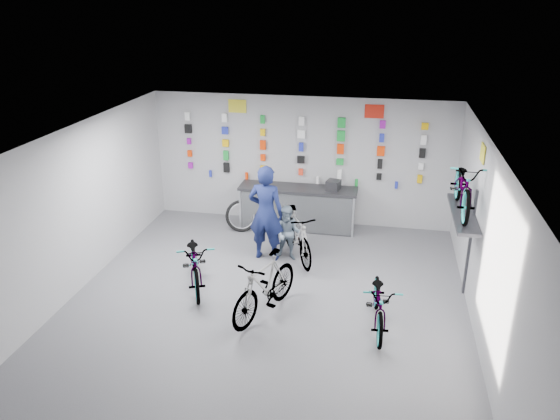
% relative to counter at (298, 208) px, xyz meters
% --- Properties ---
extents(floor, '(8.00, 8.00, 0.00)m').
position_rel_counter_xyz_m(floor, '(0.00, -3.54, -0.49)').
color(floor, '#4D4E52').
rests_on(floor, ground).
extents(ceiling, '(8.00, 8.00, 0.00)m').
position_rel_counter_xyz_m(ceiling, '(0.00, -3.54, 2.51)').
color(ceiling, white).
rests_on(ceiling, wall_back).
extents(wall_back, '(7.00, 0.00, 7.00)m').
position_rel_counter_xyz_m(wall_back, '(0.00, 0.46, 1.01)').
color(wall_back, '#B2B2B5').
rests_on(wall_back, floor).
extents(wall_front, '(7.00, 0.00, 7.00)m').
position_rel_counter_xyz_m(wall_front, '(0.00, -7.54, 1.01)').
color(wall_front, '#B2B2B5').
rests_on(wall_front, floor).
extents(wall_left, '(0.00, 8.00, 8.00)m').
position_rel_counter_xyz_m(wall_left, '(-3.50, -3.54, 1.01)').
color(wall_left, '#B2B2B5').
rests_on(wall_left, floor).
extents(wall_right, '(0.00, 8.00, 8.00)m').
position_rel_counter_xyz_m(wall_right, '(3.50, -3.54, 1.01)').
color(wall_right, '#B2B2B5').
rests_on(wall_right, floor).
extents(counter, '(2.70, 0.66, 1.00)m').
position_rel_counter_xyz_m(counter, '(0.00, 0.00, 0.00)').
color(counter, black).
rests_on(counter, floor).
extents(merch_wall, '(5.56, 0.08, 1.56)m').
position_rel_counter_xyz_m(merch_wall, '(0.06, 0.39, 1.34)').
color(merch_wall, '#9411A2').
rests_on(merch_wall, wall_back).
extents(wall_bracket, '(0.39, 1.90, 2.00)m').
position_rel_counter_xyz_m(wall_bracket, '(3.33, -2.34, 0.98)').
color(wall_bracket, '#333338').
rests_on(wall_bracket, wall_right).
extents(sign_left, '(0.42, 0.02, 0.30)m').
position_rel_counter_xyz_m(sign_left, '(-1.50, 0.44, 2.23)').
color(sign_left, yellow).
rests_on(sign_left, wall_back).
extents(sign_right, '(0.42, 0.02, 0.30)m').
position_rel_counter_xyz_m(sign_right, '(1.60, 0.44, 2.23)').
color(sign_right, red).
rests_on(sign_right, wall_back).
extents(sign_side, '(0.02, 0.40, 0.30)m').
position_rel_counter_xyz_m(sign_side, '(3.48, -2.34, 2.16)').
color(sign_side, yellow).
rests_on(sign_side, wall_right).
extents(bike_left, '(1.34, 2.00, 0.99)m').
position_rel_counter_xyz_m(bike_left, '(-1.43, -3.04, 0.01)').
color(bike_left, gray).
rests_on(bike_left, floor).
extents(bike_center, '(1.17, 1.89, 1.10)m').
position_rel_counter_xyz_m(bike_center, '(0.05, -3.75, 0.06)').
color(bike_center, gray).
rests_on(bike_center, floor).
extents(bike_right, '(0.73, 1.77, 0.91)m').
position_rel_counter_xyz_m(bike_right, '(1.97, -3.75, -0.03)').
color(bike_right, gray).
rests_on(bike_right, floor).
extents(bike_service, '(1.25, 1.80, 1.06)m').
position_rel_counter_xyz_m(bike_service, '(0.25, -1.57, 0.05)').
color(bike_service, gray).
rests_on(bike_service, floor).
extents(bike_wall, '(0.63, 1.80, 0.95)m').
position_rel_counter_xyz_m(bike_wall, '(3.25, -2.34, 1.57)').
color(bike_wall, gray).
rests_on(bike_wall, wall_bracket).
extents(clerk, '(0.77, 0.54, 2.00)m').
position_rel_counter_xyz_m(clerk, '(-0.38, -1.66, 0.51)').
color(clerk, '#131B49').
rests_on(clerk, floor).
extents(customer, '(0.57, 0.45, 1.16)m').
position_rel_counter_xyz_m(customer, '(0.06, -1.62, 0.09)').
color(customer, slate).
rests_on(customer, floor).
extents(spare_wheel, '(0.80, 0.52, 0.72)m').
position_rel_counter_xyz_m(spare_wheel, '(-1.25, -0.37, -0.14)').
color(spare_wheel, black).
rests_on(spare_wheel, floor).
extents(register, '(0.34, 0.36, 0.22)m').
position_rel_counter_xyz_m(register, '(0.80, 0.01, 0.62)').
color(register, black).
rests_on(register, counter).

